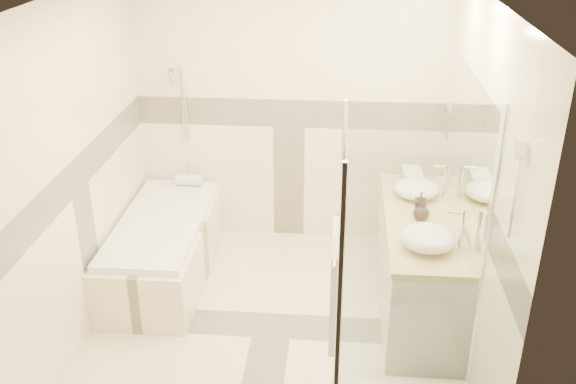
# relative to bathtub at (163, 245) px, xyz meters

# --- Properties ---
(room) EXTENTS (2.82, 3.02, 2.52)m
(room) POSITION_rel_bathtub_xyz_m (1.08, -0.64, 0.95)
(room) COLOR beige
(room) RESTS_ON ground
(bathtub) EXTENTS (0.75, 1.70, 0.56)m
(bathtub) POSITION_rel_bathtub_xyz_m (0.00, 0.00, 0.00)
(bathtub) COLOR beige
(bathtub) RESTS_ON ground
(vanity) EXTENTS (0.58, 1.62, 0.85)m
(vanity) POSITION_rel_bathtub_xyz_m (2.15, -0.35, 0.12)
(vanity) COLOR silver
(vanity) RESTS_ON ground
(shower_enclosure) EXTENTS (0.96, 0.93, 2.04)m
(shower_enclosure) POSITION_rel_bathtub_xyz_m (1.86, -1.62, 0.20)
(shower_enclosure) COLOR beige
(shower_enclosure) RESTS_ON ground
(vessel_sink_near) EXTENTS (0.36, 0.36, 0.14)m
(vessel_sink_near) POSITION_rel_bathtub_xyz_m (2.13, 0.02, 0.61)
(vessel_sink_near) COLOR white
(vessel_sink_near) RESTS_ON vanity
(vessel_sink_far) EXTENTS (0.39, 0.39, 0.15)m
(vessel_sink_far) POSITION_rel_bathtub_xyz_m (2.13, -0.80, 0.62)
(vessel_sink_far) COLOR white
(vessel_sink_far) RESTS_ON vanity
(faucet_near) EXTENTS (0.12, 0.03, 0.29)m
(faucet_near) POSITION_rel_bathtub_xyz_m (2.35, 0.02, 0.71)
(faucet_near) COLOR silver
(faucet_near) RESTS_ON vanity
(faucet_far) EXTENTS (0.12, 0.03, 0.30)m
(faucet_far) POSITION_rel_bathtub_xyz_m (2.34, -0.80, 0.72)
(faucet_far) COLOR silver
(faucet_far) RESTS_ON vanity
(amenity_bottle_a) EXTENTS (0.09, 0.09, 0.18)m
(amenity_bottle_a) POSITION_rel_bathtub_xyz_m (2.13, -0.29, 0.63)
(amenity_bottle_a) COLOR black
(amenity_bottle_a) RESTS_ON vanity
(amenity_bottle_b) EXTENTS (0.13, 0.13, 0.16)m
(amenity_bottle_b) POSITION_rel_bathtub_xyz_m (2.13, -0.38, 0.62)
(amenity_bottle_b) COLOR black
(amenity_bottle_b) RESTS_ON vanity
(folded_towels) EXTENTS (0.17, 0.27, 0.09)m
(folded_towels) POSITION_rel_bathtub_xyz_m (2.13, 0.35, 0.59)
(folded_towels) COLOR silver
(folded_towels) RESTS_ON vanity
(rolled_towel) EXTENTS (0.24, 0.11, 0.11)m
(rolled_towel) POSITION_rel_bathtub_xyz_m (0.09, 0.70, 0.31)
(rolled_towel) COLOR silver
(rolled_towel) RESTS_ON bathtub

